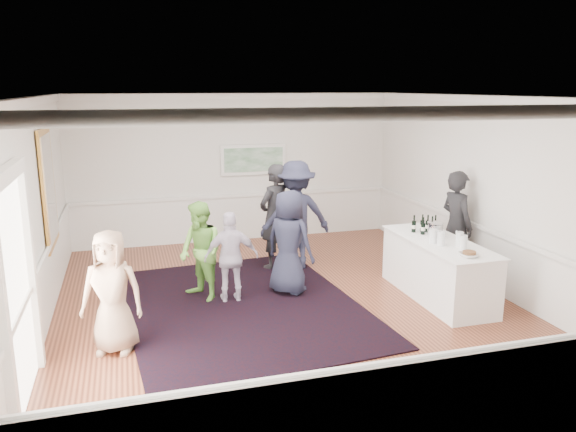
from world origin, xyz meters
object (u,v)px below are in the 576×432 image
object	(u,v)px
guest_lilac	(231,257)
ice_bucket	(435,230)
serving_table	(438,269)
guest_navy	(289,242)
guest_dark_a	(296,215)
nut_bowl	(469,254)
bartender	(456,226)
guest_dark_b	(275,217)
guest_green	(201,252)
guest_tan	(112,292)

from	to	relation	value
guest_lilac	ice_bucket	distance (m)	3.32
serving_table	guest_navy	world-z (taller)	guest_navy
guest_navy	ice_bucket	world-z (taller)	guest_navy
guest_dark_a	nut_bowl	distance (m)	3.42
bartender	ice_bucket	xyz separation A→B (m)	(-0.72, -0.51, 0.10)
bartender	guest_lilac	distance (m)	3.99
guest_dark_b	guest_navy	world-z (taller)	guest_dark_b
guest_dark_b	guest_lilac	bearing A→B (deg)	19.35
guest_navy	nut_bowl	size ratio (longest dim) A/B	6.11
serving_table	ice_bucket	distance (m)	0.63
guest_green	nut_bowl	world-z (taller)	guest_green
guest_green	ice_bucket	size ratio (longest dim) A/B	6.10
bartender	ice_bucket	world-z (taller)	bartender
serving_table	guest_dark_a	distance (m)	2.78
guest_green	ice_bucket	xyz separation A→B (m)	(3.70, -0.74, 0.27)
guest_navy	bartender	bearing A→B (deg)	-134.84
guest_navy	serving_table	bearing A→B (deg)	-153.35
guest_dark_a	ice_bucket	xyz separation A→B (m)	(1.80, -1.86, 0.05)
guest_green	guest_dark_a	size ratio (longest dim) A/B	0.78
guest_tan	nut_bowl	size ratio (longest dim) A/B	5.70
bartender	nut_bowl	distance (m)	1.80
serving_table	nut_bowl	world-z (taller)	nut_bowl
guest_dark_a	ice_bucket	bearing A→B (deg)	135.67
guest_green	guest_navy	world-z (taller)	guest_navy
guest_lilac	guest_navy	size ratio (longest dim) A/B	0.84
guest_dark_b	serving_table	bearing A→B (deg)	99.76
guest_lilac	guest_dark_a	xyz separation A→B (m)	(1.45, 1.33, 0.29)
guest_green	guest_dark_b	distance (m)	1.99
guest_green	guest_dark_a	bearing A→B (deg)	92.64
guest_navy	ice_bucket	xyz separation A→B (m)	(2.28, -0.64, 0.20)
guest_lilac	bartender	bearing A→B (deg)	-176.12
guest_green	ice_bucket	world-z (taller)	guest_green
bartender	guest_lilac	bearing A→B (deg)	81.93
serving_table	guest_tan	distance (m)	5.02
bartender	guest_tan	size ratio (longest dim) A/B	1.20
guest_dark_a	guest_dark_b	bearing A→B (deg)	-18.89
guest_green	guest_navy	bearing A→B (deg)	57.96
guest_lilac	guest_navy	world-z (taller)	guest_navy
nut_bowl	guest_tan	bearing A→B (deg)	176.07
serving_table	ice_bucket	xyz separation A→B (m)	(0.04, 0.22, 0.59)
guest_tan	guest_dark_b	size ratio (longest dim) A/B	0.82
guest_tan	ice_bucket	distance (m)	5.09
guest_dark_b	nut_bowl	xyz separation A→B (m)	(2.08, -3.09, 0.01)
ice_bucket	nut_bowl	size ratio (longest dim) A/B	0.92
bartender	nut_bowl	world-z (taller)	bartender
serving_table	guest_lilac	distance (m)	3.31
guest_lilac	guest_green	bearing A→B (deg)	-21.52
ice_bucket	guest_dark_b	bearing A→B (deg)	137.38
serving_table	nut_bowl	size ratio (longest dim) A/B	8.29
serving_table	bartender	bearing A→B (deg)	43.65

